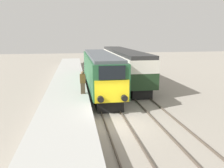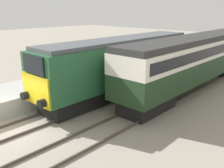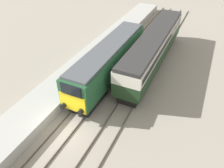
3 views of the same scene
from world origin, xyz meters
name	(u,v)px [view 3 (image 3 of 3)]	position (x,y,z in m)	size (l,w,h in m)	color
ground_plane	(64,132)	(0.00, 0.00, 0.00)	(120.00, 120.00, 0.00)	gray
platform_left	(81,69)	(-3.30, 8.00, 0.52)	(3.50, 50.00, 1.04)	#A8A8A3
rails_near_track	(94,96)	(0.00, 5.00, 0.07)	(1.51, 60.00, 0.14)	#4C4238
rails_far_track	(125,106)	(3.40, 5.00, 0.07)	(1.50, 60.00, 0.14)	#4C4238
locomotive	(109,60)	(0.00, 8.56, 2.20)	(2.70, 14.29, 3.94)	black
passenger_carriage	(154,46)	(3.40, 13.24, 2.41)	(2.75, 17.07, 3.98)	black
person_on_platform	(71,79)	(-1.96, 4.30, 1.98)	(0.44, 0.26, 1.86)	#473828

